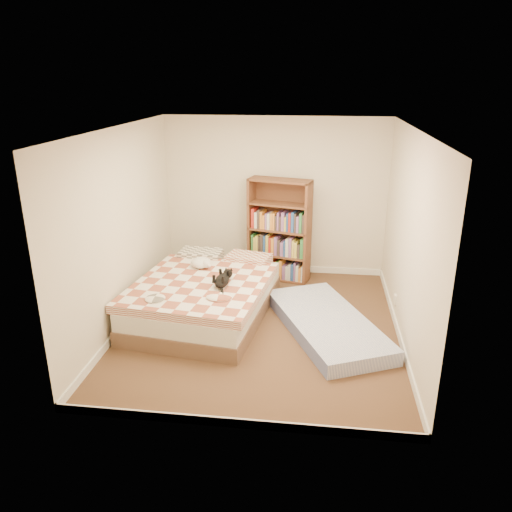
# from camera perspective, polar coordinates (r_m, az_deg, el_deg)

# --- Properties ---
(room) EXTENTS (3.51, 4.01, 2.51)m
(room) POSITION_cam_1_polar(r_m,az_deg,el_deg) (6.07, 0.51, 2.00)
(room) COLOR #45311D
(room) RESTS_ON ground
(bed) EXTENTS (1.88, 2.44, 0.60)m
(bed) POSITION_cam_1_polar(r_m,az_deg,el_deg) (6.79, -5.75, -4.46)
(bed) COLOR brown
(bed) RESTS_ON room
(bookshelf) EXTENTS (1.04, 0.56, 1.60)m
(bookshelf) POSITION_cam_1_polar(r_m,az_deg,el_deg) (7.86, 2.66, 1.48)
(bookshelf) COLOR brown
(bookshelf) RESTS_ON room
(floor_mattress) EXTENTS (1.70, 2.26, 0.19)m
(floor_mattress) POSITION_cam_1_polar(r_m,az_deg,el_deg) (6.46, 8.07, -7.67)
(floor_mattress) COLOR #6B77B3
(floor_mattress) RESTS_ON room
(black_cat) EXTENTS (0.26, 0.67, 0.15)m
(black_cat) POSITION_cam_1_polar(r_m,az_deg,el_deg) (6.40, -3.83, -2.70)
(black_cat) COLOR black
(black_cat) RESTS_ON bed
(white_dog) EXTENTS (0.31, 0.33, 0.14)m
(white_dog) POSITION_cam_1_polar(r_m,az_deg,el_deg) (6.98, -6.26, -0.76)
(white_dog) COLOR white
(white_dog) RESTS_ON bed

